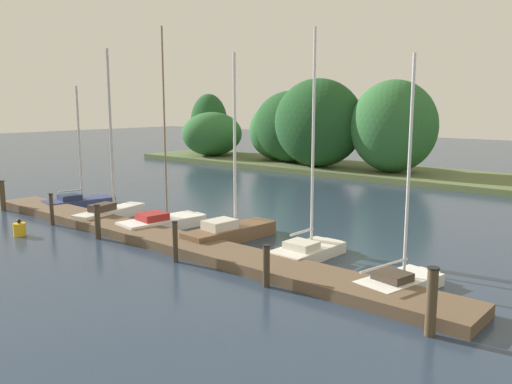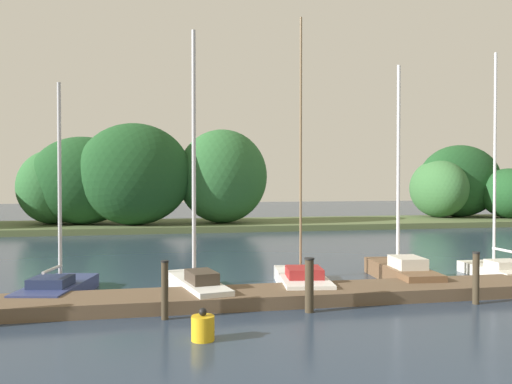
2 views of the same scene
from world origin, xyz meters
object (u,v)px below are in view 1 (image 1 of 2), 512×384
Objects in this scene: sailboat_5 at (401,278)px; mooring_piling_5 at (431,302)px; sailboat_0 at (80,200)px; channel_buoy_1 at (20,229)px; sailboat_4 at (309,247)px; mooring_piling_4 at (266,266)px; sailboat_2 at (164,221)px; mooring_piling_2 at (98,222)px; mooring_piling_3 at (175,241)px; sailboat_1 at (112,209)px; mooring_piling_0 at (3,195)px; sailboat_3 at (232,230)px; mooring_piling_1 at (52,209)px.

sailboat_5 is 4.05× the size of mooring_piling_5.
sailboat_0 is 9.05× the size of channel_buoy_1.
sailboat_4 is 6.63m from mooring_piling_5.
mooring_piling_4 is (-3.07, -2.36, 0.31)m from sailboat_5.
mooring_piling_2 is (-0.61, -2.82, 0.37)m from sailboat_2.
mooring_piling_4 is at bearing -89.31° from sailboat_0.
mooring_piling_4 is at bearing 1.71° from mooring_piling_3.
sailboat_4 is at bearing 88.21° from sailboat_5.
sailboat_2 is 11.01m from sailboat_5.
sailboat_1 is at bearing 104.26° from sailboat_2.
sailboat_5 is 3.09m from mooring_piling_5.
sailboat_4 is at bearing 47.53° from mooring_piling_3.
mooring_piling_2 is 2.02× the size of channel_buoy_1.
sailboat_5 is at bearing 11.93° from mooring_piling_2.
sailboat_4 reaches higher than channel_buoy_1.
sailboat_4 is 11.40× the size of channel_buoy_1.
mooring_piling_0 is at bearing 108.39° from sailboat_5.
sailboat_4 reaches higher than mooring_piling_0.
mooring_piling_0 reaches higher than mooring_piling_3.
sailboat_2 reaches higher than mooring_piling_3.
sailboat_2 is 1.08× the size of sailboat_4.
sailboat_0 is at bearing 95.61° from sailboat_3.
mooring_piling_5 is at bearing -0.65° from mooring_piling_4.
sailboat_4 reaches higher than mooring_piling_4.
sailboat_0 reaches higher than mooring_piling_3.
mooring_piling_4 is (8.55, 0.09, -0.06)m from mooring_piling_2.
mooring_piling_5 is (13.48, 0.04, 0.13)m from mooring_piling_2.
sailboat_1 is at bearing 161.45° from mooring_piling_3.
sailboat_3 is 4.71× the size of mooring_piling_0.
sailboat_4 is 8.47m from mooring_piling_2.
sailboat_0 is at bearing 126.94° from channel_buoy_1.
sailboat_5 is 11.88m from mooring_piling_2.
sailboat_3 is at bearing -76.95° from sailboat_0.
mooring_piling_0 is 5.89m from channel_buoy_1.
sailboat_0 is 10.68m from sailboat_3.
sailboat_4 reaches higher than mooring_piling_3.
sailboat_2 is (7.15, -0.30, 0.00)m from sailboat_0.
channel_buoy_1 is at bearing 117.33° from sailboat_4.
sailboat_0 is at bearing 58.46° from mooring_piling_0.
channel_buoy_1 is (-11.40, -1.88, -0.37)m from mooring_piling_4.
mooring_piling_1 is at bearing 179.72° from mooring_piling_2.
mooring_piling_1 is at bearing 179.72° from mooring_piling_3.
sailboat_3 is 9.90m from mooring_piling_5.
mooring_piling_4 reaches higher than channel_buoy_1.
sailboat_5 reaches higher than mooring_piling_1.
sailboat_0 is at bearing 68.37° from sailboat_1.
sailboat_0 is at bearing 99.43° from sailboat_5.
sailboat_4 is 6.13× the size of mooring_piling_4.
mooring_piling_2 is (-4.14, -3.31, 0.28)m from sailboat_3.
sailboat_0 is 0.86× the size of sailboat_3.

